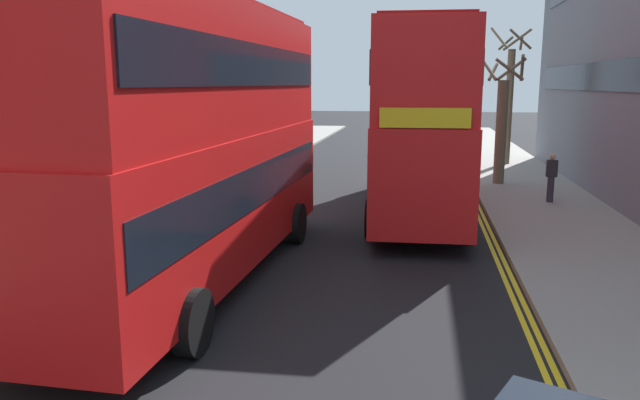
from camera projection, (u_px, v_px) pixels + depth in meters
sidewalk_right at (574, 236)px, 16.10m from camera, size 4.00×80.00×0.14m
sidewalk_left at (116, 219)px, 18.17m from camera, size 4.00×80.00×0.14m
kerb_line_outer at (502, 255)px, 14.51m from camera, size 0.10×56.00×0.01m
kerb_line_inner at (495, 255)px, 14.53m from camera, size 0.10×56.00×0.01m
double_decker_bus_away at (196, 135)px, 12.11m from camera, size 3.06×10.88×5.64m
double_decker_bus_oncoming at (419, 117)px, 18.69m from camera, size 3.00×10.87×5.64m
pedestrian_far at (551, 177)px, 20.20m from camera, size 0.34×0.22×1.62m
street_tree_near at (501, 125)px, 23.74m from camera, size 1.96×1.95×5.17m
street_tree_mid at (509, 99)px, 29.55m from camera, size 1.97×1.97×6.57m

